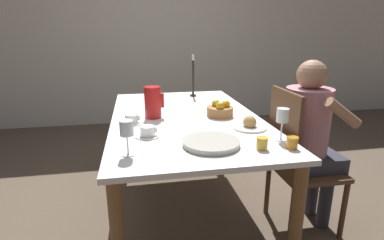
{
  "coord_description": "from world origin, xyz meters",
  "views": [
    {
      "loc": [
        -0.34,
        -2.07,
        1.36
      ],
      "look_at": [
        0.0,
        -0.26,
        0.81
      ],
      "focal_mm": 28.0,
      "sensor_mm": 36.0,
      "label": 1
    }
  ],
  "objects_px": {
    "candlestick_tall": "(193,80)",
    "fruit_bowl": "(220,110)",
    "wine_glass_water": "(283,117)",
    "jam_jar_amber": "(292,142)",
    "teacup_across": "(132,120)",
    "chair_person_side": "(297,160)",
    "teacup_near_person": "(148,132)",
    "serving_tray": "(211,143)",
    "red_pitcher": "(153,102)",
    "wine_glass_juice": "(127,130)",
    "bread_plate": "(250,125)",
    "person_seated": "(310,132)",
    "jam_jar_red": "(262,143)"
  },
  "relations": [
    {
      "from": "wine_glass_water",
      "to": "jam_jar_red",
      "type": "bearing_deg",
      "value": -146.58
    },
    {
      "from": "fruit_bowl",
      "to": "wine_glass_juice",
      "type": "bearing_deg",
      "value": -137.06
    },
    {
      "from": "chair_person_side",
      "to": "bread_plate",
      "type": "relative_size",
      "value": 4.56
    },
    {
      "from": "teacup_near_person",
      "to": "candlestick_tall",
      "type": "xyz_separation_m",
      "value": [
        0.48,
        1.06,
        0.13
      ]
    },
    {
      "from": "jam_jar_amber",
      "to": "candlestick_tall",
      "type": "height_order",
      "value": "candlestick_tall"
    },
    {
      "from": "wine_glass_juice",
      "to": "serving_tray",
      "type": "relative_size",
      "value": 0.58
    },
    {
      "from": "wine_glass_water",
      "to": "jam_jar_amber",
      "type": "bearing_deg",
      "value": -89.73
    },
    {
      "from": "person_seated",
      "to": "red_pitcher",
      "type": "bearing_deg",
      "value": -108.83
    },
    {
      "from": "bread_plate",
      "to": "candlestick_tall",
      "type": "relative_size",
      "value": 0.56
    },
    {
      "from": "wine_glass_juice",
      "to": "candlestick_tall",
      "type": "bearing_deg",
      "value": 66.11
    },
    {
      "from": "wine_glass_juice",
      "to": "teacup_across",
      "type": "bearing_deg",
      "value": 88.54
    },
    {
      "from": "teacup_near_person",
      "to": "fruit_bowl",
      "type": "distance_m",
      "value": 0.64
    },
    {
      "from": "chair_person_side",
      "to": "bread_plate",
      "type": "height_order",
      "value": "chair_person_side"
    },
    {
      "from": "fruit_bowl",
      "to": "red_pitcher",
      "type": "bearing_deg",
      "value": 173.7
    },
    {
      "from": "wine_glass_juice",
      "to": "teacup_across",
      "type": "height_order",
      "value": "wine_glass_juice"
    },
    {
      "from": "person_seated",
      "to": "fruit_bowl",
      "type": "relative_size",
      "value": 6.21
    },
    {
      "from": "chair_person_side",
      "to": "wine_glass_water",
      "type": "relative_size",
      "value": 5.32
    },
    {
      "from": "serving_tray",
      "to": "red_pitcher",
      "type": "bearing_deg",
      "value": 114.47
    },
    {
      "from": "jam_jar_amber",
      "to": "person_seated",
      "type": "bearing_deg",
      "value": 47.42
    },
    {
      "from": "teacup_near_person",
      "to": "candlestick_tall",
      "type": "bearing_deg",
      "value": 65.88
    },
    {
      "from": "wine_glass_water",
      "to": "teacup_across",
      "type": "height_order",
      "value": "wine_glass_water"
    },
    {
      "from": "jam_jar_amber",
      "to": "fruit_bowl",
      "type": "distance_m",
      "value": 0.7
    },
    {
      "from": "jam_jar_amber",
      "to": "candlestick_tall",
      "type": "xyz_separation_m",
      "value": [
        -0.27,
        1.39,
        0.12
      ]
    },
    {
      "from": "red_pitcher",
      "to": "jam_jar_amber",
      "type": "height_order",
      "value": "red_pitcher"
    },
    {
      "from": "jam_jar_red",
      "to": "fruit_bowl",
      "type": "distance_m",
      "value": 0.65
    },
    {
      "from": "serving_tray",
      "to": "candlestick_tall",
      "type": "distance_m",
      "value": 1.28
    },
    {
      "from": "wine_glass_juice",
      "to": "teacup_near_person",
      "type": "relative_size",
      "value": 1.24
    },
    {
      "from": "chair_person_side",
      "to": "serving_tray",
      "type": "bearing_deg",
      "value": -71.39
    },
    {
      "from": "serving_tray",
      "to": "jam_jar_red",
      "type": "distance_m",
      "value": 0.27
    },
    {
      "from": "red_pitcher",
      "to": "candlestick_tall",
      "type": "distance_m",
      "value": 0.78
    },
    {
      "from": "serving_tray",
      "to": "candlestick_tall",
      "type": "height_order",
      "value": "candlestick_tall"
    },
    {
      "from": "red_pitcher",
      "to": "bread_plate",
      "type": "bearing_deg",
      "value": -31.28
    },
    {
      "from": "jam_jar_amber",
      "to": "candlestick_tall",
      "type": "bearing_deg",
      "value": 100.94
    },
    {
      "from": "teacup_near_person",
      "to": "teacup_across",
      "type": "bearing_deg",
      "value": 108.81
    },
    {
      "from": "serving_tray",
      "to": "person_seated",
      "type": "bearing_deg",
      "value": 18.54
    },
    {
      "from": "teacup_near_person",
      "to": "jam_jar_amber",
      "type": "height_order",
      "value": "same"
    },
    {
      "from": "chair_person_side",
      "to": "teacup_across",
      "type": "xyz_separation_m",
      "value": [
        -1.09,
        0.26,
        0.27
      ]
    },
    {
      "from": "chair_person_side",
      "to": "jam_jar_amber",
      "type": "distance_m",
      "value": 0.5
    },
    {
      "from": "teacup_near_person",
      "to": "person_seated",
      "type": "bearing_deg",
      "value": 2.51
    },
    {
      "from": "red_pitcher",
      "to": "teacup_near_person",
      "type": "bearing_deg",
      "value": -98.27
    },
    {
      "from": "person_seated",
      "to": "red_pitcher",
      "type": "height_order",
      "value": "person_seated"
    },
    {
      "from": "fruit_bowl",
      "to": "candlestick_tall",
      "type": "distance_m",
      "value": 0.73
    },
    {
      "from": "candlestick_tall",
      "to": "fruit_bowl",
      "type": "bearing_deg",
      "value": -85.02
    },
    {
      "from": "teacup_near_person",
      "to": "serving_tray",
      "type": "distance_m",
      "value": 0.39
    },
    {
      "from": "serving_tray",
      "to": "candlestick_tall",
      "type": "xyz_separation_m",
      "value": [
        0.14,
        1.27,
        0.14
      ]
    },
    {
      "from": "red_pitcher",
      "to": "jam_jar_amber",
      "type": "relative_size",
      "value": 3.46
    },
    {
      "from": "chair_person_side",
      "to": "teacup_near_person",
      "type": "bearing_deg",
      "value": -89.05
    },
    {
      "from": "person_seated",
      "to": "teacup_near_person",
      "type": "relative_size",
      "value": 8.09
    },
    {
      "from": "wine_glass_water",
      "to": "bread_plate",
      "type": "distance_m",
      "value": 0.28
    },
    {
      "from": "wine_glass_juice",
      "to": "jam_jar_red",
      "type": "xyz_separation_m",
      "value": [
        0.69,
        -0.05,
        -0.1
      ]
    }
  ]
}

